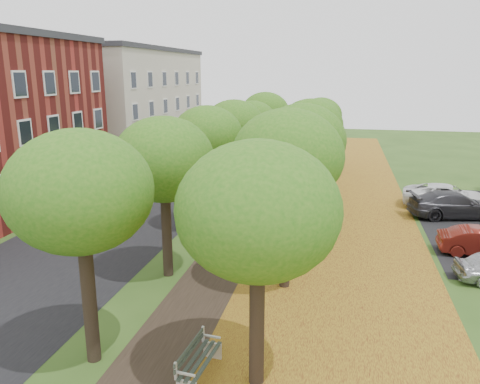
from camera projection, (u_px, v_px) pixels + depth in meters
The scene contains 10 objects.
ground at pixel (166, 369), 13.17m from camera, with size 120.00×120.00×0.00m, color #2D4C19.
street_asphalt at pixel (140, 207), 28.92m from camera, with size 8.00×70.00×0.01m, color black.
footpath at pixel (259, 215), 27.36m from camera, with size 3.20×70.00×0.01m, color black.
leaf_verge at pixel (347, 221), 26.31m from camera, with size 7.50×70.00×0.01m, color #AE9120.
tree_row_west at pixel (222, 133), 26.64m from camera, with size 3.91×33.91×6.42m.
tree_row_east at pixel (307, 136), 25.64m from camera, with size 3.91×33.91×6.42m.
building_cream at pixel (124, 102), 46.63m from camera, with size 10.30×20.30×10.40m.
bench at pixel (198, 360), 12.75m from camera, with size 0.78×2.05×0.95m.
car_grey at pixel (454, 205), 26.78m from camera, with size 2.08×5.11×1.48m, color #313035.
car_white at pixel (448, 197), 28.55m from camera, with size 2.41×5.23×1.45m, color white.
Camera 1 is at (4.53, -10.79, 8.12)m, focal length 35.00 mm.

